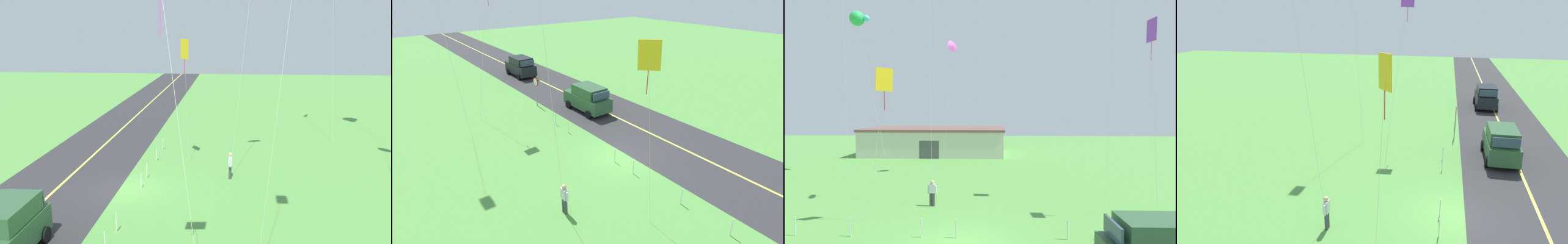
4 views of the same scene
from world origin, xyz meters
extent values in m
cube|color=#549342|center=(0.00, 0.00, -0.05)|extent=(120.00, 120.00, 0.10)
cube|color=#2D2D30|center=(0.00, -4.00, 0.00)|extent=(120.00, 7.00, 0.00)
cube|color=#E5E04C|center=(0.00, -4.00, 0.01)|extent=(120.00, 0.16, 0.00)
cube|color=#2D5633|center=(7.42, -2.97, 0.89)|extent=(4.40, 1.90, 1.10)
cube|color=#2D5633|center=(7.17, -2.97, 1.84)|extent=(2.73, 1.75, 0.80)
cube|color=#334756|center=(5.55, -2.97, 1.84)|extent=(0.10, 1.62, 0.60)
cylinder|color=black|center=(5.99, -2.02, 0.34)|extent=(0.68, 0.22, 0.68)
cylinder|color=black|center=(5.99, -3.92, 0.34)|extent=(0.68, 0.22, 0.68)
cylinder|color=#3F3F47|center=(-2.38, 5.64, 0.41)|extent=(0.16, 0.16, 0.82)
cylinder|color=#3F3F47|center=(-2.20, 5.64, 0.41)|extent=(0.16, 0.16, 0.82)
cube|color=silver|center=(-2.29, 5.64, 1.10)|extent=(0.36, 0.22, 0.56)
cylinder|color=silver|center=(-2.53, 5.64, 1.05)|extent=(0.10, 0.10, 0.52)
cylinder|color=silver|center=(-2.05, 5.64, 1.05)|extent=(0.10, 0.10, 0.52)
sphere|color=#D8AD84|center=(-2.29, 5.64, 1.49)|extent=(0.22, 0.22, 0.22)
cylinder|color=silver|center=(-2.46, 6.25, 7.08)|extent=(0.37, 1.24, 14.15)
cylinder|color=silver|center=(10.45, 4.34, 5.09)|extent=(1.21, 1.41, 10.19)
cylinder|color=#D859BF|center=(9.86, 3.65, 9.29)|extent=(0.04, 0.04, 1.40)
cylinder|color=silver|center=(8.99, 7.10, 7.59)|extent=(0.87, 1.14, 15.18)
cylinder|color=silver|center=(-4.73, 2.82, 3.77)|extent=(1.01, 0.18, 7.53)
cube|color=yellow|center=(-4.23, 2.74, 7.53)|extent=(0.79, 0.59, 1.23)
cylinder|color=red|center=(-4.23, 2.74, 6.63)|extent=(0.04, 0.04, 1.40)
cylinder|color=silver|center=(-11.00, 13.04, 8.98)|extent=(0.36, 1.25, 17.96)
cylinder|color=silver|center=(-7.87, 0.70, 0.45)|extent=(0.05, 0.05, 0.90)
cylinder|color=silver|center=(-5.23, 0.70, 0.45)|extent=(0.05, 0.05, 0.90)
cylinder|color=silver|center=(-1.88, 0.70, 0.45)|extent=(0.05, 0.05, 0.90)
cylinder|color=silver|center=(-0.28, 0.70, 0.45)|extent=(0.05, 0.05, 0.90)
cylinder|color=silver|center=(4.85, 0.70, 0.45)|extent=(0.05, 0.05, 0.90)
cylinder|color=silver|center=(6.56, 0.70, 0.45)|extent=(0.05, 0.05, 0.90)
camera|label=1|loc=(21.41, 5.60, 8.80)|focal=38.44mm
camera|label=2|loc=(-12.43, 11.90, 10.17)|focal=28.70mm
camera|label=3|loc=(1.41, -14.17, 5.96)|focal=30.04mm
camera|label=4|loc=(-15.31, 0.82, 9.45)|focal=32.45mm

